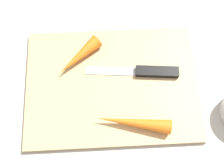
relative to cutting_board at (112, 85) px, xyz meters
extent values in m
plane|color=#ADA8A0|center=(0.00, 0.00, -0.01)|extent=(1.40, 1.40, 0.00)
cube|color=tan|center=(0.00, 0.00, 0.00)|extent=(0.36, 0.26, 0.01)
cube|color=#B7B7BC|center=(0.00, -0.03, 0.01)|extent=(0.11, 0.03, 0.00)
cube|color=black|center=(-0.10, -0.02, 0.01)|extent=(0.09, 0.03, 0.01)
cone|color=orange|center=(-0.04, 0.09, 0.02)|extent=(0.15, 0.05, 0.03)
cone|color=orange|center=(0.07, -0.06, 0.02)|extent=(0.10, 0.10, 0.03)
camera|label=1|loc=(0.01, 0.22, 0.57)|focal=46.11mm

